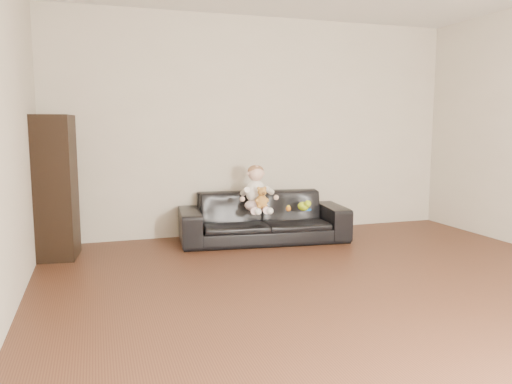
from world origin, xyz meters
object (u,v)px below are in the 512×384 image
object	(u,v)px
teddy_bear	(262,198)
toy_blue_disc	(307,210)
toy_green	(303,206)
toy_rattle	(289,209)
baby	(256,191)
cabinet	(56,187)
sofa	(263,217)

from	to	relation	value
teddy_bear	toy_blue_disc	xyz separation A→B (m)	(0.56, 0.08, -0.17)
toy_green	toy_rattle	size ratio (longest dim) A/B	2.51
baby	toy_blue_disc	size ratio (longest dim) A/B	4.82
teddy_bear	cabinet	bearing A→B (deg)	-175.35
toy_green	toy_blue_disc	xyz separation A→B (m)	(0.05, 0.03, -0.04)
baby	teddy_bear	bearing A→B (deg)	-66.66
sofa	baby	size ratio (longest dim) A/B	3.64
toy_rattle	toy_blue_disc	xyz separation A→B (m)	(0.22, 0.01, -0.02)
sofa	cabinet	world-z (taller)	cabinet
baby	toy_green	bearing A→B (deg)	8.15
cabinet	baby	size ratio (longest dim) A/B	2.73
toy_rattle	sofa	bearing A→B (deg)	140.21
sofa	teddy_bear	xyz separation A→B (m)	(-0.11, -0.26, 0.26)
toy_blue_disc	baby	bearing A→B (deg)	171.97
toy_green	sofa	bearing A→B (deg)	152.34
teddy_bear	toy_blue_disc	distance (m)	0.59
toy_green	toy_blue_disc	size ratio (longest dim) A/B	1.39
sofa	toy_rattle	bearing A→B (deg)	-33.83
cabinet	baby	world-z (taller)	cabinet
sofa	cabinet	distance (m)	2.23
sofa	toy_blue_disc	xyz separation A→B (m)	(0.46, -0.19, 0.09)
sofa	teddy_bear	size ratio (longest dim) A/B	8.03
sofa	cabinet	xyz separation A→B (m)	(-2.18, -0.05, 0.43)
baby	teddy_bear	distance (m)	0.17
toy_green	toy_rattle	bearing A→B (deg)	174.04
teddy_bear	toy_blue_disc	size ratio (longest dim) A/B	2.18
teddy_bear	toy_green	size ratio (longest dim) A/B	1.58
baby	teddy_bear	size ratio (longest dim) A/B	2.21
baby	toy_green	size ratio (longest dim) A/B	3.48
sofa	toy_blue_disc	size ratio (longest dim) A/B	17.52
sofa	cabinet	bearing A→B (deg)	-172.81
baby	toy_blue_disc	xyz separation A→B (m)	(0.57, -0.08, -0.22)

